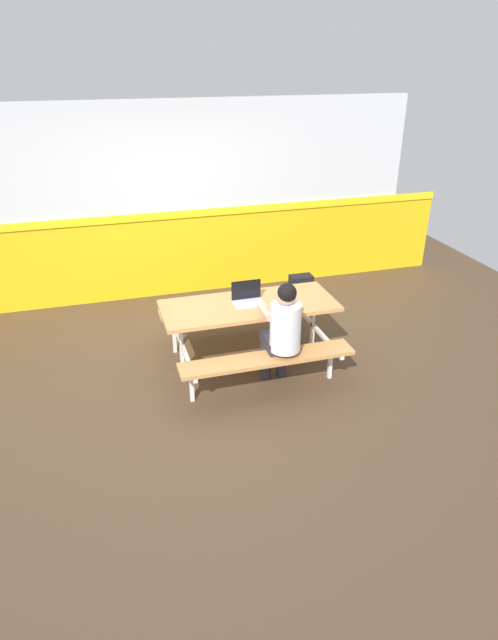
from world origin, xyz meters
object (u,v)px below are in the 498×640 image
picnic_table_main (249,318)px  student_nearer (283,328)px  laptop_silver (248,298)px  backpack_dark (300,291)px

picnic_table_main → student_nearer: student_nearer is taller
picnic_table_main → laptop_silver: laptop_silver is taller
picnic_table_main → backpack_dark: size_ratio=4.19×
student_nearer → backpack_dark: bearing=63.3°
student_nearer → backpack_dark: size_ratio=2.74×
picnic_table_main → laptop_silver: size_ratio=5.75×
student_nearer → laptop_silver: (-0.18, 0.59, 0.08)m
backpack_dark → laptop_silver: bearing=-131.4°
student_nearer → backpack_dark: 2.13m
picnic_table_main → backpack_dark: picnic_table_main is taller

